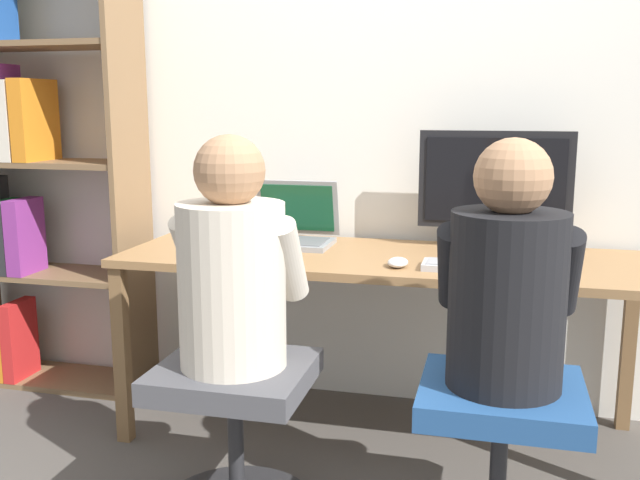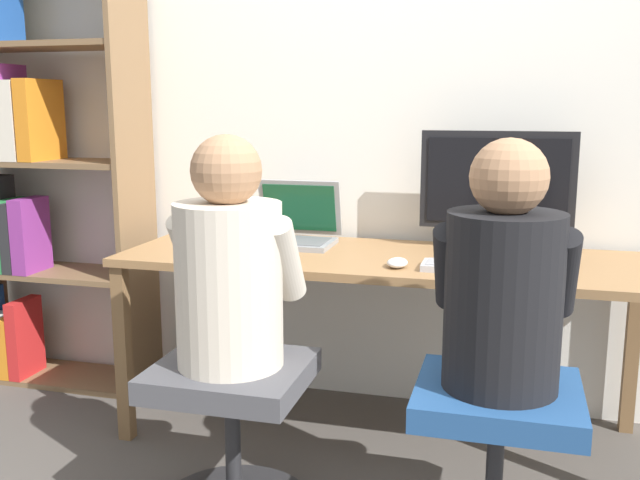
# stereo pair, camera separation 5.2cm
# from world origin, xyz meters

# --- Properties ---
(ground_plane) EXTENTS (14.00, 14.00, 0.00)m
(ground_plane) POSITION_xyz_m (0.00, 0.00, 0.00)
(ground_plane) COLOR #4C4742
(wall_back) EXTENTS (10.00, 0.05, 2.60)m
(wall_back) POSITION_xyz_m (0.00, 0.71, 1.30)
(wall_back) COLOR silver
(wall_back) RESTS_ON ground_plane
(desk) EXTENTS (1.92, 0.64, 0.70)m
(desk) POSITION_xyz_m (0.00, 0.32, 0.63)
(desk) COLOR olive
(desk) RESTS_ON ground_plane
(desktop_monitor) EXTENTS (0.57, 0.16, 0.45)m
(desktop_monitor) POSITION_xyz_m (0.39, 0.54, 0.94)
(desktop_monitor) COLOR black
(desktop_monitor) RESTS_ON desk
(laptop) EXTENTS (0.34, 0.29, 0.24)m
(laptop) POSITION_xyz_m (-0.39, 0.46, 0.75)
(laptop) COLOR gray
(laptop) RESTS_ON desk
(keyboard) EXTENTS (0.39, 0.13, 0.03)m
(keyboard) POSITION_xyz_m (0.36, 0.16, 0.72)
(keyboard) COLOR #B2B2B7
(keyboard) RESTS_ON desk
(computer_mouse_by_keyboard) EXTENTS (0.07, 0.10, 0.03)m
(computer_mouse_by_keyboard) POSITION_xyz_m (0.08, 0.15, 0.72)
(computer_mouse_by_keyboard) COLOR silver
(computer_mouse_by_keyboard) RESTS_ON desk
(office_chair_left) EXTENTS (0.48, 0.48, 0.49)m
(office_chair_left) POSITION_xyz_m (0.44, -0.30, 0.28)
(office_chair_left) COLOR #262628
(office_chair_left) RESTS_ON ground_plane
(office_chair_right) EXTENTS (0.48, 0.48, 0.49)m
(office_chair_right) POSITION_xyz_m (-0.33, -0.33, 0.28)
(office_chair_right) COLOR #262628
(office_chair_right) RESTS_ON ground_plane
(person_at_monitor) EXTENTS (0.38, 0.33, 0.67)m
(person_at_monitor) POSITION_xyz_m (0.44, -0.30, 0.78)
(person_at_monitor) COLOR black
(person_at_monitor) RESTS_ON office_chair_left
(person_at_laptop) EXTENTS (0.38, 0.33, 0.68)m
(person_at_laptop) POSITION_xyz_m (-0.33, -0.33, 0.78)
(person_at_laptop) COLOR beige
(person_at_laptop) RESTS_ON office_chair_right
(bookshelf) EXTENTS (0.85, 0.31, 1.99)m
(bookshelf) POSITION_xyz_m (-1.65, 0.47, 0.99)
(bookshelf) COLOR brown
(bookshelf) RESTS_ON ground_plane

